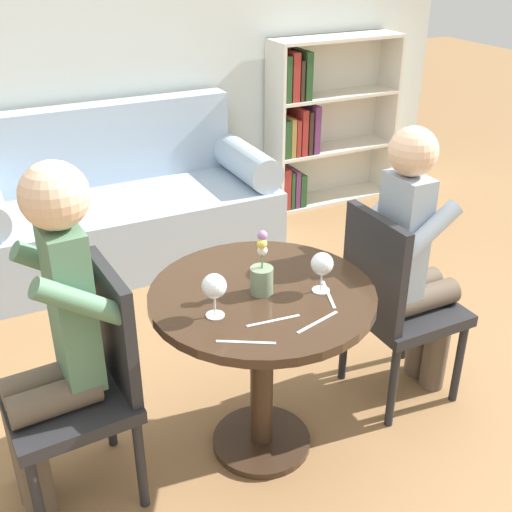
{
  "coord_description": "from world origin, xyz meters",
  "views": [
    {
      "loc": [
        -0.9,
        -1.77,
        1.9
      ],
      "look_at": [
        0.0,
        0.05,
        0.85
      ],
      "focal_mm": 45.0,
      "sensor_mm": 36.0,
      "label": 1
    }
  ],
  "objects_px": {
    "chair_right": "(393,300)",
    "person_right": "(415,263)",
    "bookshelf_right": "(315,124)",
    "person_left": "(54,339)",
    "flower_vase": "(262,274)",
    "chair_left": "(86,379)",
    "couch": "(125,210)",
    "wine_glass_right": "(322,265)",
    "wine_glass_left": "(214,287)"
  },
  "relations": [
    {
      "from": "chair_right",
      "to": "person_left",
      "type": "distance_m",
      "value": 1.38
    },
    {
      "from": "chair_left",
      "to": "couch",
      "type": "bearing_deg",
      "value": 157.03
    },
    {
      "from": "couch",
      "to": "flower_vase",
      "type": "relative_size",
      "value": 7.57
    },
    {
      "from": "person_left",
      "to": "person_right",
      "type": "distance_m",
      "value": 1.46
    },
    {
      "from": "wine_glass_left",
      "to": "person_right",
      "type": "bearing_deg",
      "value": 6.86
    },
    {
      "from": "couch",
      "to": "person_right",
      "type": "relative_size",
      "value": 1.47
    },
    {
      "from": "person_right",
      "to": "wine_glass_left",
      "type": "xyz_separation_m",
      "value": [
        -0.95,
        -0.11,
        0.19
      ]
    },
    {
      "from": "person_left",
      "to": "person_right",
      "type": "relative_size",
      "value": 1.04
    },
    {
      "from": "chair_right",
      "to": "wine_glass_right",
      "type": "relative_size",
      "value": 5.97
    },
    {
      "from": "chair_left",
      "to": "wine_glass_left",
      "type": "relative_size",
      "value": 5.71
    },
    {
      "from": "person_right",
      "to": "couch",
      "type": "bearing_deg",
      "value": 21.02
    },
    {
      "from": "chair_right",
      "to": "person_right",
      "type": "relative_size",
      "value": 0.73
    },
    {
      "from": "person_right",
      "to": "wine_glass_right",
      "type": "distance_m",
      "value": 0.58
    },
    {
      "from": "bookshelf_right",
      "to": "chair_right",
      "type": "bearing_deg",
      "value": -112.84
    },
    {
      "from": "wine_glass_right",
      "to": "flower_vase",
      "type": "relative_size",
      "value": 0.63
    },
    {
      "from": "chair_right",
      "to": "wine_glass_right",
      "type": "distance_m",
      "value": 0.58
    },
    {
      "from": "couch",
      "to": "flower_vase",
      "type": "xyz_separation_m",
      "value": [
        -0.01,
        -1.9,
        0.49
      ]
    },
    {
      "from": "bookshelf_right",
      "to": "person_left",
      "type": "xyz_separation_m",
      "value": [
        -2.26,
        -2.09,
        0.1
      ]
    },
    {
      "from": "chair_right",
      "to": "couch",
      "type": "bearing_deg",
      "value": 18.54
    },
    {
      "from": "bookshelf_right",
      "to": "flower_vase",
      "type": "height_order",
      "value": "bookshelf_right"
    },
    {
      "from": "wine_glass_left",
      "to": "chair_right",
      "type": "bearing_deg",
      "value": 7.49
    },
    {
      "from": "chair_left",
      "to": "wine_glass_right",
      "type": "distance_m",
      "value": 0.91
    },
    {
      "from": "chair_right",
      "to": "person_right",
      "type": "distance_m",
      "value": 0.18
    },
    {
      "from": "couch",
      "to": "bookshelf_right",
      "type": "relative_size",
      "value": 1.5
    },
    {
      "from": "person_right",
      "to": "chair_right",
      "type": "bearing_deg",
      "value": 90.33
    },
    {
      "from": "wine_glass_right",
      "to": "flower_vase",
      "type": "height_order",
      "value": "flower_vase"
    },
    {
      "from": "wine_glass_left",
      "to": "flower_vase",
      "type": "distance_m",
      "value": 0.22
    },
    {
      "from": "chair_left",
      "to": "wine_glass_left",
      "type": "height_order",
      "value": "chair_left"
    },
    {
      "from": "couch",
      "to": "person_right",
      "type": "distance_m",
      "value": 2.02
    },
    {
      "from": "person_right",
      "to": "flower_vase",
      "type": "distance_m",
      "value": 0.75
    },
    {
      "from": "bookshelf_right",
      "to": "chair_left",
      "type": "bearing_deg",
      "value": -136.3
    },
    {
      "from": "person_left",
      "to": "flower_vase",
      "type": "height_order",
      "value": "person_left"
    },
    {
      "from": "chair_right",
      "to": "person_left",
      "type": "xyz_separation_m",
      "value": [
        -1.37,
        0.04,
        0.2
      ]
    },
    {
      "from": "chair_left",
      "to": "chair_right",
      "type": "xyz_separation_m",
      "value": [
        1.28,
        -0.05,
        0.0
      ]
    },
    {
      "from": "couch",
      "to": "bookshelf_right",
      "type": "distance_m",
      "value": 1.59
    },
    {
      "from": "person_left",
      "to": "person_right",
      "type": "xyz_separation_m",
      "value": [
        1.46,
        -0.04,
        -0.05
      ]
    },
    {
      "from": "wine_glass_right",
      "to": "chair_right",
      "type": "bearing_deg",
      "value": 16.03
    },
    {
      "from": "chair_right",
      "to": "person_left",
      "type": "relative_size",
      "value": 0.7
    },
    {
      "from": "chair_right",
      "to": "flower_vase",
      "type": "distance_m",
      "value": 0.72
    },
    {
      "from": "flower_vase",
      "to": "chair_left",
      "type": "bearing_deg",
      "value": 171.92
    },
    {
      "from": "bookshelf_right",
      "to": "couch",
      "type": "bearing_deg",
      "value": -170.05
    },
    {
      "from": "wine_glass_left",
      "to": "wine_glass_right",
      "type": "xyz_separation_m",
      "value": [
        0.41,
        -0.02,
        -0.01
      ]
    },
    {
      "from": "bookshelf_right",
      "to": "chair_right",
      "type": "relative_size",
      "value": 1.34
    },
    {
      "from": "chair_right",
      "to": "person_right",
      "type": "xyz_separation_m",
      "value": [
        0.09,
        0.0,
        0.15
      ]
    },
    {
      "from": "couch",
      "to": "person_right",
      "type": "xyz_separation_m",
      "value": [
        0.73,
        -1.85,
        0.34
      ]
    },
    {
      "from": "chair_left",
      "to": "person_right",
      "type": "height_order",
      "value": "person_right"
    },
    {
      "from": "bookshelf_right",
      "to": "flower_vase",
      "type": "bearing_deg",
      "value": -125.38
    },
    {
      "from": "bookshelf_right",
      "to": "person_right",
      "type": "relative_size",
      "value": 0.98
    },
    {
      "from": "wine_glass_left",
      "to": "flower_vase",
      "type": "bearing_deg",
      "value": 17.84
    },
    {
      "from": "person_right",
      "to": "chair_left",
      "type": "bearing_deg",
      "value": 87.66
    }
  ]
}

